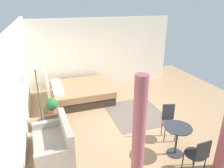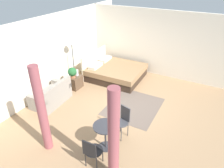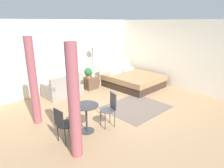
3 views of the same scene
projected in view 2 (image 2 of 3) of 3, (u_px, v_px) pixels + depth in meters
name	position (u px, v px, depth m)	size (l,w,h in m)	color
ground_plane	(124.00, 105.00, 7.12)	(8.84, 8.91, 0.02)	#9E7A56
wall_back	(54.00, 53.00, 7.68)	(8.84, 0.12, 2.75)	silver
wall_right	(155.00, 43.00, 8.68)	(0.12, 5.91, 2.75)	silver
area_rug	(133.00, 106.00, 7.04)	(1.92, 1.66, 0.01)	#66564C
bed	(115.00, 72.00, 8.79)	(1.98, 2.23, 1.02)	#38281E
couch	(52.00, 96.00, 7.11)	(1.40, 0.88, 0.83)	gray
nightstand	(75.00, 82.00, 8.05)	(0.52, 0.45, 0.49)	brown
potted_plant	(72.00, 72.00, 7.74)	(0.33, 0.33, 0.41)	#935B3D
vase	(77.00, 73.00, 7.95)	(0.12, 0.12, 0.23)	silver
floor_lamp	(72.00, 46.00, 7.86)	(0.31, 0.31, 1.83)	#3F3F44
balcony_table	(105.00, 132.00, 5.20)	(0.62, 0.62, 0.72)	#2D2D33
cafe_chair_near_window	(123.00, 119.00, 5.59)	(0.49, 0.49, 0.91)	#3F3F44
cafe_chair_near_couch	(92.00, 151.00, 4.66)	(0.45, 0.45, 0.85)	black
curtain_left	(114.00, 139.00, 4.07)	(0.23, 0.23, 2.34)	#994C51
curtain_right	(42.00, 111.00, 4.88)	(0.22, 0.22, 2.34)	#994C51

